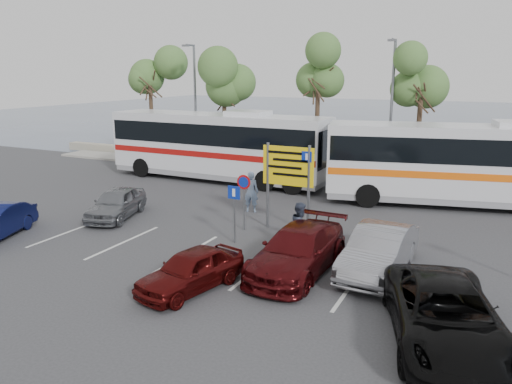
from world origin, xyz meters
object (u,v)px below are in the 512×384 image
at_px(direction_sign, 288,173).
at_px(car_red, 191,270).
at_px(pedestrian_near, 251,192).
at_px(coach_bus_left, 218,148).
at_px(car_silver_b, 379,251).
at_px(street_lamp_left, 195,100).
at_px(street_lamp_right, 391,105).
at_px(car_maroon, 298,251).
at_px(pedestrian_far, 301,227).
at_px(suv_black, 446,316).
at_px(coach_bus_right, 470,167).
at_px(car_silver_a, 116,203).

relative_size(direction_sign, car_red, 0.98).
bearing_deg(direction_sign, pedestrian_near, 145.08).
xyz_separation_m(coach_bus_left, car_silver_b, (11.92, -10.24, -1.21)).
xyz_separation_m(street_lamp_left, street_lamp_right, (13.00, 0.00, 0.00)).
bearing_deg(car_maroon, car_red, -130.36).
xyz_separation_m(direction_sign, pedestrian_far, (1.41, -2.20, -1.50)).
distance_m(coach_bus_left, pedestrian_far, 13.07).
bearing_deg(car_silver_b, car_red, -138.98).
bearing_deg(direction_sign, street_lamp_left, 136.83).
xyz_separation_m(direction_sign, suv_black, (6.81, -6.70, -1.68)).
distance_m(car_maroon, car_silver_b, 2.63).
xyz_separation_m(coach_bus_left, coach_bus_right, (14.00, -0.00, -0.02)).
bearing_deg(car_silver_a, car_silver_b, -22.09).
relative_size(street_lamp_left, pedestrian_near, 4.12).
relative_size(car_maroon, pedestrian_far, 2.75).
distance_m(street_lamp_right, pedestrian_near, 10.33).
bearing_deg(car_silver_b, pedestrian_near, 148.83).
xyz_separation_m(car_maroon, pedestrian_near, (-4.59, 5.82, 0.23)).
xyz_separation_m(street_lamp_right, coach_bus_right, (4.50, -3.02, -2.65)).
distance_m(car_maroon, pedestrian_near, 7.42).
bearing_deg(pedestrian_far, suv_black, -137.43).
distance_m(coach_bus_left, car_silver_a, 9.09).
height_order(coach_bus_left, car_silver_b, coach_bus_left).
bearing_deg(coach_bus_right, street_lamp_right, 146.14).
height_order(street_lamp_left, coach_bus_right, street_lamp_left).
bearing_deg(coach_bus_left, coach_bus_right, -0.00).
xyz_separation_m(coach_bus_right, car_maroon, (-4.48, -11.32, -1.21)).
height_order(street_lamp_left, street_lamp_right, same).
bearing_deg(car_silver_b, suv_black, -54.45).
bearing_deg(direction_sign, coach_bus_left, 135.78).
height_order(coach_bus_left, car_silver_a, coach_bus_left).
bearing_deg(suv_black, coach_bus_right, 74.08).
bearing_deg(pedestrian_far, coach_bus_right, -35.83).
height_order(car_red, suv_black, suv_black).
distance_m(street_lamp_right, suv_black, 18.10).
xyz_separation_m(street_lamp_left, car_silver_b, (15.42, -13.26, -3.84)).
xyz_separation_m(coach_bus_left, car_maroon, (9.52, -11.32, -1.23)).
bearing_deg(suv_black, street_lamp_left, 119.09).
relative_size(direction_sign, car_silver_a, 0.91).
relative_size(suv_black, pedestrian_far, 2.92).
bearing_deg(street_lamp_left, car_red, -58.04).
relative_size(car_silver_a, pedestrian_near, 2.04).
height_order(street_lamp_left, car_silver_a, street_lamp_left).
height_order(direction_sign, pedestrian_near, direction_sign).
height_order(car_silver_a, car_silver_b, car_silver_b).
xyz_separation_m(direction_sign, coach_bus_left, (-7.50, 7.30, -0.46)).
height_order(coach_bus_left, car_maroon, coach_bus_left).
bearing_deg(pedestrian_near, suv_black, 124.05).
bearing_deg(pedestrian_near, coach_bus_right, -162.61).
bearing_deg(suv_black, car_silver_a, 143.65).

